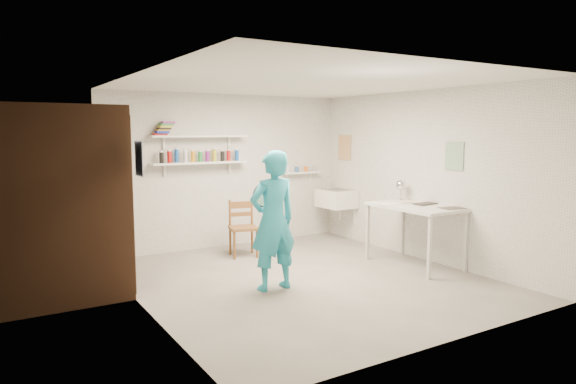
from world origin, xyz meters
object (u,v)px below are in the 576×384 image
wall_clock (264,195)px  man (273,221)px  belfast_sink (336,198)px  work_table (415,235)px  wooden_chair (243,228)px  desk_lamp (401,185)px

wall_clock → man: bearing=-93.6°
belfast_sink → work_table: (-0.11, -1.92, -0.28)m
belfast_sink → wall_clock: size_ratio=2.07×
man → wooden_chair: (0.41, 1.60, -0.39)m
belfast_sink → work_table: size_ratio=0.48×
belfast_sink → man: size_ratio=0.37×
man → work_table: size_ratio=1.30×
man → desk_lamp: 2.43m
man → wall_clock: (0.01, 0.22, 0.27)m
belfast_sink → man: man is taller
wooden_chair → work_table: wooden_chair is taller
wall_clock → wooden_chair: size_ratio=0.35×
man → wall_clock: bearing=-93.6°
wooden_chair → work_table: (1.76, -1.68, -0.00)m
man → wall_clock: size_ratio=5.56×
wooden_chair → desk_lamp: 2.38m
belfast_sink → work_table: bearing=-93.3°
work_table → desk_lamp: bearing=67.6°
wall_clock → wooden_chair: (0.41, 1.38, -0.66)m
work_table → desk_lamp: desk_lamp is taller
man → wall_clock: man is taller
man → wall_clock: 0.35m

